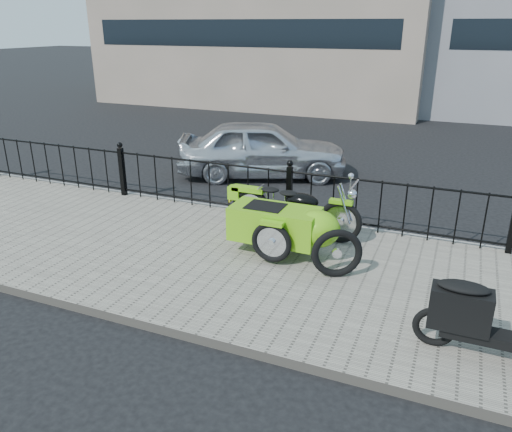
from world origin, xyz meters
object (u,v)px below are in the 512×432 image
at_px(scooter, 488,319).
at_px(sedan_car, 263,149).
at_px(spare_tire, 337,253).
at_px(motorcycle_sidecar, 289,222).

xyz_separation_m(scooter, sedan_car, (-4.71, 5.55, 0.10)).
relative_size(scooter, sedan_car, 0.43).
distance_m(scooter, spare_tire, 2.14).
bearing_deg(sedan_car, motorcycle_sidecar, -174.97).
bearing_deg(motorcycle_sidecar, spare_tire, -31.42).
height_order(scooter, spare_tire, scooter).
height_order(motorcycle_sidecar, scooter, scooter).
bearing_deg(sedan_car, spare_tire, -169.28).
relative_size(motorcycle_sidecar, scooter, 1.37).
xyz_separation_m(motorcycle_sidecar, scooter, (2.69, -1.64, -0.04)).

